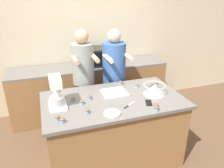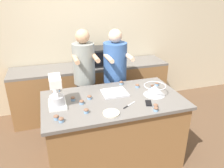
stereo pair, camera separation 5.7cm
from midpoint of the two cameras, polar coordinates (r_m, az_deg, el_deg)
ground_plane at (r=3.28m, az=0.79°, el=-18.47°), size 16.00×16.00×0.00m
back_wall at (r=4.17m, az=-6.37°, el=11.64°), size 10.00×0.06×2.70m
island_counter at (r=2.99m, az=0.84°, el=-11.78°), size 1.75×0.99×0.93m
back_counter at (r=4.12m, az=-4.88°, el=-1.38°), size 2.80×0.60×0.94m
person_left at (r=3.33m, az=-6.61°, el=0.38°), size 0.34×0.50×1.70m
person_right at (r=3.44m, az=1.26°, el=0.96°), size 0.37×0.52×1.68m
stand_mixer at (r=2.59m, az=-13.76°, el=-2.30°), size 0.20×0.30×0.37m
mixing_bowl at (r=2.88m, az=11.62°, el=-1.43°), size 0.29×0.29×0.13m
baking_tray at (r=2.87m, az=1.26°, el=-2.24°), size 0.32×0.28×0.04m
microwave_oven at (r=3.93m, az=-2.61°, el=7.23°), size 0.54×0.38×0.31m
cell_phone at (r=2.68m, az=10.12°, el=-4.93°), size 0.11×0.16×0.01m
small_plate at (r=2.43m, az=0.47°, el=-7.62°), size 0.19×0.19×0.02m
knife at (r=2.60m, az=4.98°, el=-5.61°), size 0.19×0.13×0.01m
cupcake_0 at (r=3.08m, az=11.06°, el=-0.63°), size 0.06×0.06×0.05m
cupcake_1 at (r=2.45m, az=-6.08°, el=-6.96°), size 0.06×0.06×0.05m
cupcake_2 at (r=2.52m, az=12.04°, el=-6.37°), size 0.06×0.06×0.05m
cupcake_3 at (r=2.58m, az=11.97°, el=-5.64°), size 0.06×0.06×0.05m
cupcake_4 at (r=3.01m, az=-13.44°, el=-1.42°), size 0.06×0.06×0.05m
cupcake_5 at (r=2.39m, az=-13.69°, el=-8.43°), size 0.06×0.06×0.05m
cupcake_6 at (r=3.17m, az=12.12°, el=0.05°), size 0.06×0.06×0.05m
cupcake_7 at (r=2.33m, az=-12.45°, el=-9.08°), size 0.06×0.06×0.05m
cupcake_8 at (r=2.63m, az=-7.33°, el=-4.69°), size 0.06×0.06×0.05m
cupcake_9 at (r=2.94m, az=-14.27°, el=-2.11°), size 0.06×0.06×0.05m
cupcake_10 at (r=2.74m, az=-5.32°, el=-3.44°), size 0.06×0.06×0.05m
cupcake_11 at (r=3.07m, az=7.17°, el=-0.44°), size 0.06×0.06×0.05m
cupcake_12 at (r=2.73m, az=-9.59°, el=-3.77°), size 0.06×0.06×0.05m
cupcake_13 at (r=3.14m, az=2.94°, el=0.35°), size 0.06×0.06×0.05m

